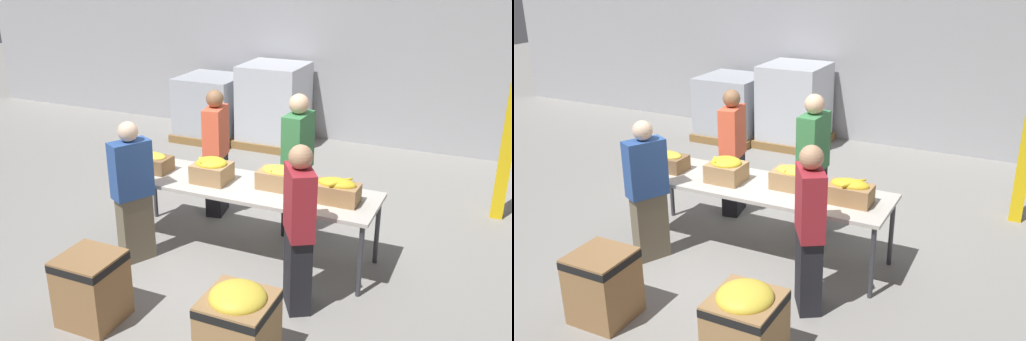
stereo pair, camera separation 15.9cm
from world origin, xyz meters
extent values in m
plane|color=gray|center=(0.00, 0.00, 0.00)|extent=(30.00, 30.00, 0.00)
cube|color=#A8A8AD|center=(0.00, 4.35, 2.00)|extent=(16.00, 0.08, 4.00)
cube|color=beige|center=(0.00, 0.00, 0.78)|extent=(2.90, 0.82, 0.04)
cylinder|color=#38383D|center=(-1.39, -0.35, 0.38)|extent=(0.05, 0.05, 0.76)
cylinder|color=#38383D|center=(1.39, -0.35, 0.38)|extent=(0.05, 0.05, 0.76)
cylinder|color=#38383D|center=(-1.39, 0.35, 0.38)|extent=(0.05, 0.05, 0.76)
cylinder|color=#38383D|center=(1.39, 0.35, 0.38)|extent=(0.05, 0.05, 0.76)
cube|color=olive|center=(-1.14, -0.04, 0.88)|extent=(0.47, 0.27, 0.17)
ellipsoid|color=yellow|center=(-1.14, -0.04, 0.97)|extent=(0.39, 0.23, 0.08)
ellipsoid|color=yellow|center=(-1.24, -0.03, 1.00)|extent=(0.14, 0.19, 0.05)
ellipsoid|color=yellow|center=(-1.27, 0.00, 1.01)|extent=(0.10, 0.22, 0.05)
cube|color=tan|center=(-0.35, -0.05, 0.90)|extent=(0.38, 0.34, 0.20)
ellipsoid|color=yellow|center=(-0.35, -0.05, 1.01)|extent=(0.34, 0.30, 0.12)
ellipsoid|color=yellow|center=(-0.37, -0.07, 1.03)|extent=(0.06, 0.17, 0.05)
ellipsoid|color=yellow|center=(-0.46, -0.10, 1.04)|extent=(0.14, 0.19, 0.04)
cube|color=tan|center=(0.41, 0.08, 0.89)|extent=(0.50, 0.29, 0.19)
ellipsoid|color=yellow|center=(0.41, 0.08, 1.00)|extent=(0.44, 0.27, 0.09)
ellipsoid|color=yellow|center=(0.31, 0.02, 1.02)|extent=(0.09, 0.17, 0.04)
ellipsoid|color=yellow|center=(0.52, 0.15, 1.03)|extent=(0.15, 0.20, 0.04)
cube|color=#A37A4C|center=(1.03, -0.03, 0.89)|extent=(0.44, 0.27, 0.19)
ellipsoid|color=gold|center=(1.03, -0.03, 0.99)|extent=(0.39, 0.21, 0.10)
ellipsoid|color=gold|center=(1.04, -0.09, 1.02)|extent=(0.16, 0.18, 0.05)
ellipsoid|color=gold|center=(1.10, 0.01, 1.03)|extent=(0.16, 0.18, 0.05)
cube|color=black|center=(0.36, 0.68, 0.40)|extent=(0.23, 0.39, 0.79)
cube|color=#387A47|center=(0.36, 0.68, 1.12)|extent=(0.25, 0.46, 0.66)
sphere|color=#DBAD89|center=(0.36, 0.68, 1.56)|extent=(0.22, 0.22, 0.22)
cube|color=black|center=(0.91, -0.76, 0.38)|extent=(0.36, 0.41, 0.76)
cube|color=maroon|center=(0.91, -0.76, 1.07)|extent=(0.41, 0.48, 0.63)
sphere|color=tan|center=(0.91, -0.76, 1.49)|extent=(0.21, 0.21, 0.21)
cube|color=black|center=(-0.75, 0.79, 0.38)|extent=(0.26, 0.39, 0.76)
cube|color=#EA5B3D|center=(-0.75, 0.79, 1.07)|extent=(0.29, 0.46, 0.62)
sphere|color=#896042|center=(-0.75, 0.79, 1.49)|extent=(0.21, 0.21, 0.21)
cube|color=#6B604C|center=(-0.98, -0.62, 0.37)|extent=(0.33, 0.40, 0.73)
cube|color=#2D5199|center=(-0.98, -0.62, 1.03)|extent=(0.37, 0.46, 0.60)
sphere|color=beige|center=(-0.98, -0.62, 1.44)|extent=(0.21, 0.21, 0.21)
cube|color=olive|center=(-0.68, -1.71, 0.32)|extent=(0.50, 0.50, 0.65)
cube|color=black|center=(-0.68, -1.71, 0.59)|extent=(0.51, 0.51, 0.07)
cube|color=#A37A4C|center=(0.76, -1.71, 0.31)|extent=(0.54, 0.54, 0.62)
cube|color=black|center=(0.76, -1.71, 0.56)|extent=(0.54, 0.54, 0.07)
ellipsoid|color=yellow|center=(0.76, -1.71, 0.62)|extent=(0.46, 0.46, 0.19)
cube|color=olive|center=(-1.18, 3.69, 0.07)|extent=(1.11, 1.11, 0.13)
cube|color=silver|center=(-1.18, 3.69, 0.76)|extent=(1.03, 1.03, 1.25)
cube|color=olive|center=(-2.32, 3.55, 0.07)|extent=(1.13, 1.13, 0.13)
cube|color=#B2B7C1|center=(-2.32, 3.55, 0.62)|extent=(1.04, 1.04, 0.98)
camera|label=1|loc=(2.44, -5.07, 3.10)|focal=40.00mm
camera|label=2|loc=(2.58, -5.00, 3.10)|focal=40.00mm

